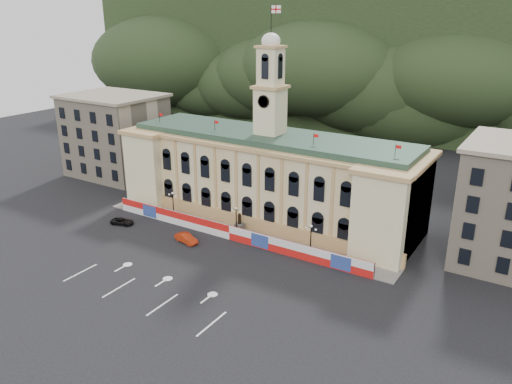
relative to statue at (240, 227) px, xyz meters
The scene contains 13 objects.
ground 18.04m from the statue, 90.00° to the right, with size 260.00×260.00×0.00m, color black.
lane_markings 23.03m from the statue, 90.00° to the right, with size 26.00×10.00×0.02m, color white, non-canonical shape.
hill_ridge 105.59m from the statue, 89.98° to the left, with size 230.00×80.00×64.00m.
city_hall 11.71m from the statue, 90.00° to the left, with size 56.20×17.60×37.10m.
side_building_left 45.63m from the statue, 163.26° to the left, with size 21.00×17.00×18.60m.
hoarding_fence 2.93m from the statue, 88.90° to the right, with size 50.00×0.44×2.50m.
pavement 1.13m from the statue, 90.00° to the right, with size 56.00×5.50×0.16m, color slate.
statue is the anchor object (origin of this frame).
lamp_left 14.16m from the statue, behind, with size 1.96×0.44×5.15m.
lamp_center 2.14m from the statue, 90.00° to the right, with size 1.96×0.44×5.15m.
lamp_right 14.16m from the statue, ahead, with size 1.96×0.44×5.15m.
red_sedan 9.48m from the statue, 124.87° to the right, with size 4.70×2.44×1.47m, color #AD270C.
black_suv 21.58m from the statue, 157.92° to the right, with size 4.51×2.99×1.15m, color black.
Camera 1 is at (44.22, -47.07, 35.86)m, focal length 35.00 mm.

